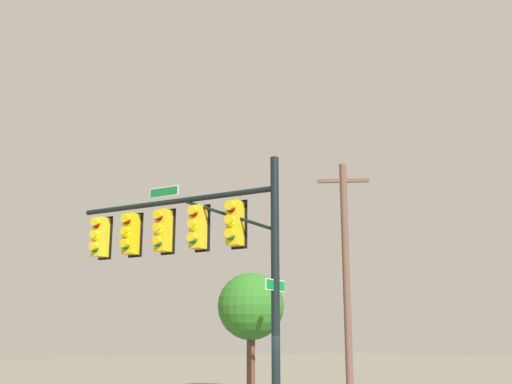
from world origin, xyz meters
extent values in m
cylinder|color=black|center=(0.00, 0.00, 3.35)|extent=(0.20, 0.20, 6.71)
cylinder|color=black|center=(2.76, 1.26, 5.94)|extent=(5.57, 2.65, 0.14)
cylinder|color=black|center=(1.24, 0.57, 5.44)|extent=(2.54, 1.22, 1.08)
cube|color=gold|center=(1.00, 0.46, 5.19)|extent=(0.44, 0.46, 1.10)
cube|color=black|center=(1.09, 0.28, 5.19)|extent=(0.42, 0.22, 1.22)
sphere|color=maroon|center=(0.92, 0.64, 5.53)|extent=(0.22, 0.22, 0.22)
cylinder|color=gold|center=(0.89, 0.69, 5.58)|extent=(0.27, 0.22, 0.23)
sphere|color=#FFFC14|center=(0.92, 0.64, 5.19)|extent=(0.22, 0.22, 0.22)
cylinder|color=gold|center=(0.89, 0.69, 5.24)|extent=(0.27, 0.22, 0.23)
sphere|color=#0B621E|center=(0.92, 0.64, 4.85)|extent=(0.22, 0.22, 0.22)
cylinder|color=gold|center=(0.89, 0.69, 4.90)|extent=(0.27, 0.22, 0.23)
cube|color=yellow|center=(2.00, 0.92, 5.19)|extent=(0.44, 0.46, 1.10)
cube|color=black|center=(2.09, 0.73, 5.19)|extent=(0.42, 0.22, 1.22)
sphere|color=maroon|center=(1.92, 1.10, 5.53)|extent=(0.22, 0.22, 0.22)
cylinder|color=yellow|center=(1.90, 1.15, 5.58)|extent=(0.27, 0.22, 0.23)
sphere|color=#FFFC14|center=(1.92, 1.10, 5.19)|extent=(0.22, 0.22, 0.22)
cylinder|color=yellow|center=(1.90, 1.15, 5.24)|extent=(0.27, 0.22, 0.23)
sphere|color=#0B621E|center=(1.92, 1.10, 4.85)|extent=(0.22, 0.22, 0.22)
cylinder|color=yellow|center=(1.90, 1.15, 4.90)|extent=(0.27, 0.22, 0.23)
cube|color=gold|center=(3.01, 1.38, 5.19)|extent=(0.44, 0.46, 1.10)
cube|color=black|center=(3.09, 1.19, 5.19)|extent=(0.42, 0.21, 1.22)
sphere|color=maroon|center=(2.93, 1.56, 5.53)|extent=(0.22, 0.22, 0.22)
cylinder|color=gold|center=(2.90, 1.61, 5.58)|extent=(0.27, 0.22, 0.23)
sphere|color=#FFFC14|center=(2.93, 1.56, 5.19)|extent=(0.22, 0.22, 0.22)
cylinder|color=gold|center=(2.90, 1.61, 5.24)|extent=(0.27, 0.22, 0.23)
sphere|color=#0B621E|center=(2.93, 1.56, 4.85)|extent=(0.22, 0.22, 0.22)
cylinder|color=gold|center=(2.90, 1.61, 4.90)|extent=(0.27, 0.22, 0.23)
cube|color=gold|center=(4.01, 1.83, 5.19)|extent=(0.45, 0.47, 1.10)
cube|color=black|center=(4.10, 1.65, 5.19)|extent=(0.41, 0.23, 1.22)
sphere|color=maroon|center=(3.92, 2.01, 5.53)|extent=(0.22, 0.22, 0.22)
cylinder|color=gold|center=(3.89, 2.07, 5.58)|extent=(0.27, 0.23, 0.23)
sphere|color=#FFFC14|center=(3.92, 2.01, 5.19)|extent=(0.22, 0.22, 0.22)
cylinder|color=gold|center=(3.89, 2.07, 5.24)|extent=(0.27, 0.23, 0.23)
sphere|color=#0B621E|center=(3.92, 2.01, 4.85)|extent=(0.22, 0.22, 0.22)
cylinder|color=gold|center=(3.89, 2.07, 4.90)|extent=(0.27, 0.23, 0.23)
cube|color=yellow|center=(5.01, 2.29, 5.19)|extent=(0.44, 0.46, 1.10)
cube|color=black|center=(5.10, 2.11, 5.19)|extent=(0.41, 0.23, 1.22)
sphere|color=maroon|center=(4.92, 2.47, 5.53)|extent=(0.22, 0.22, 0.22)
cylinder|color=yellow|center=(4.90, 2.53, 5.58)|extent=(0.27, 0.23, 0.23)
sphere|color=#FFFC14|center=(4.92, 2.47, 5.19)|extent=(0.22, 0.22, 0.22)
cylinder|color=yellow|center=(4.90, 2.53, 5.24)|extent=(0.27, 0.23, 0.23)
sphere|color=#0B621E|center=(4.92, 2.47, 4.85)|extent=(0.22, 0.22, 0.22)
cylinder|color=yellow|center=(4.90, 2.53, 4.90)|extent=(0.27, 0.23, 0.23)
cube|color=white|center=(3.03, 1.39, 6.24)|extent=(0.86, 0.41, 0.26)
cube|color=#156C2C|center=(3.03, 1.39, 6.24)|extent=(0.83, 0.40, 0.22)
cube|color=white|center=(0.00, 0.00, 3.64)|extent=(0.41, 0.86, 0.26)
cube|color=#0D7F32|center=(0.00, 0.00, 3.64)|extent=(0.40, 0.83, 0.22)
cylinder|color=brown|center=(3.85, -6.01, 4.21)|extent=(0.25, 0.25, 8.41)
cube|color=brown|center=(3.85, -6.01, 7.81)|extent=(1.25, 1.46, 0.12)
cylinder|color=brown|center=(11.68, -7.60, 1.26)|extent=(0.38, 0.38, 2.53)
sphere|color=#2E6E22|center=(11.68, -7.60, 3.81)|extent=(3.01, 3.01, 3.01)
camera|label=1|loc=(-11.34, 8.74, 2.50)|focal=43.19mm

